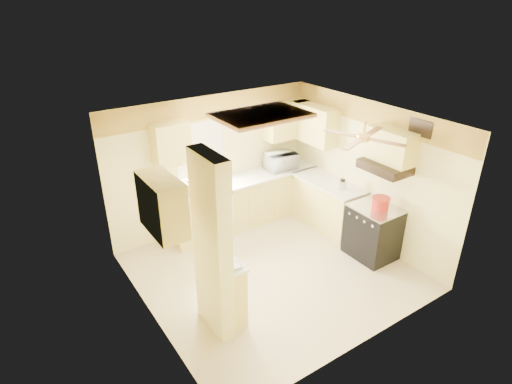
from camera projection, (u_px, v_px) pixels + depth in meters
floor at (273, 271)px, 6.94m from camera, size 4.00×4.00×0.00m
ceiling at (276, 122)px, 5.85m from camera, size 4.00×4.00×0.00m
wall_back at (213, 163)px, 7.81m from camera, size 4.00×0.00×4.00m
wall_front at (370, 265)px, 4.97m from camera, size 4.00×0.00×4.00m
wall_left at (146, 243)px, 5.39m from camera, size 0.00×3.80×3.80m
wall_right at (367, 173)px, 7.40m from camera, size 0.00×3.80×3.80m
wallpaper_border at (211, 107)px, 7.34m from camera, size 4.00×0.02×0.40m
partition_column at (212, 247)px, 5.31m from camera, size 0.20×0.70×2.50m
partition_ledge at (229, 292)px, 5.77m from camera, size 0.25×0.55×0.90m
ledge_top at (228, 264)px, 5.56m from camera, size 0.28×0.58×0.04m
lower_cabinets_back at (245, 201)px, 8.19m from camera, size 3.00×0.60×0.90m
lower_cabinets_right at (327, 205)px, 8.04m from camera, size 0.60×1.40×0.90m
countertop_back at (245, 179)px, 7.98m from camera, size 3.04×0.64×0.04m
countertop_right at (329, 183)px, 7.83m from camera, size 0.64×1.44×0.04m
dishwasher_panel at (219, 220)px, 7.59m from camera, size 0.58×0.02×0.80m
window at (200, 151)px, 7.55m from camera, size 0.92×0.02×1.02m
upper_cab_back_left at (171, 143)px, 6.99m from camera, size 0.60×0.35×0.70m
upper_cab_back_right at (287, 120)px, 8.20m from camera, size 0.90×0.35×0.70m
upper_cab_right at (314, 124)px, 7.98m from camera, size 0.35×1.00×0.70m
upper_cab_left_wall at (162, 205)px, 5.03m from camera, size 0.35×0.75×0.70m
upper_cab_over_stove at (391, 146)px, 6.59m from camera, size 0.35×0.76×0.52m
stove at (373, 232)px, 7.16m from camera, size 0.68×0.77×0.92m
range_hood at (385, 167)px, 6.69m from camera, size 0.50×0.76×0.14m
poster_menu at (218, 202)px, 5.10m from camera, size 0.02×0.42×0.57m
poster_nashville at (220, 248)px, 5.38m from camera, size 0.02×0.42×0.57m
ceiling_light_panel at (261, 115)px, 6.29m from camera, size 1.35×0.95×0.06m
ceiling_fan at (363, 137)px, 5.92m from camera, size 1.15×1.15×0.26m
vent_grate at (421, 128)px, 6.26m from camera, size 0.02×0.40×0.25m
microwave at (281, 161)px, 8.30m from camera, size 0.63×0.47×0.33m
bowl at (235, 265)px, 5.46m from camera, size 0.24×0.24×0.06m
dutch_oven at (381, 203)px, 6.90m from camera, size 0.30×0.30×0.20m
kettle at (342, 185)px, 7.49m from camera, size 0.13×0.13×0.20m
dish_rack at (187, 190)px, 7.32m from camera, size 0.42×0.31×0.24m
utensil_crock at (224, 179)px, 7.79m from camera, size 0.10×0.10×0.21m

